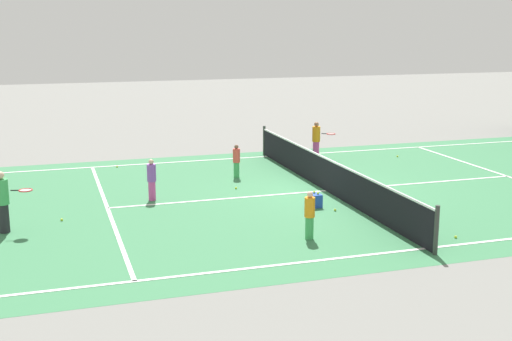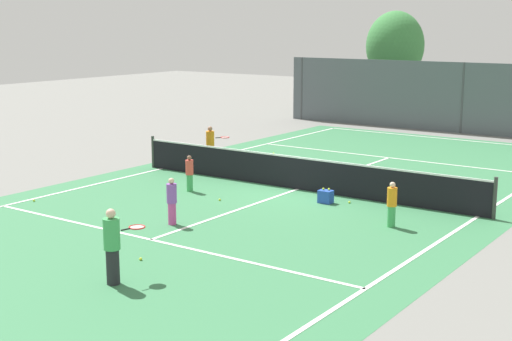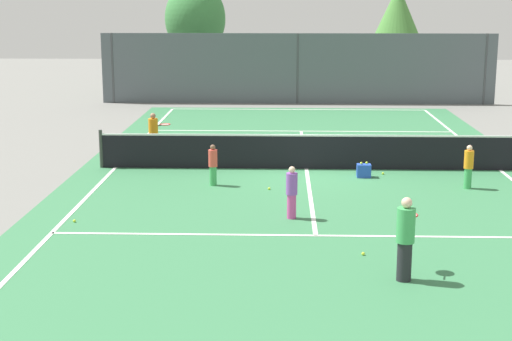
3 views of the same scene
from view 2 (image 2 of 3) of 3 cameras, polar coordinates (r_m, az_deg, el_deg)
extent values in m
plane|color=slate|center=(22.00, 3.28, -1.48)|extent=(80.00, 80.00, 0.00)
cube|color=#387A4C|center=(22.00, 3.28, -1.48)|extent=(13.00, 25.00, 0.00)
cube|color=white|center=(25.27, -7.36, 0.15)|extent=(0.10, 24.00, 0.01)
cube|color=white|center=(19.74, 16.97, -3.46)|extent=(0.10, 24.00, 0.01)
cube|color=white|center=(32.64, 14.52, 2.43)|extent=(11.00, 0.10, 0.01)
cube|color=white|center=(17.08, -8.22, -5.38)|extent=(11.00, 0.10, 0.01)
cube|color=white|center=(27.53, 10.35, 0.99)|extent=(11.00, 0.10, 0.01)
cube|color=white|center=(22.00, 3.28, -1.46)|extent=(0.10, 12.80, 0.01)
cylinder|color=#333833|center=(25.44, -8.06, 1.45)|extent=(0.10, 0.10, 1.10)
cylinder|color=#333833|center=(19.50, 18.18, -2.07)|extent=(0.10, 0.10, 1.10)
cube|color=black|center=(21.90, 3.29, -0.27)|extent=(11.80, 0.03, 0.95)
cube|color=white|center=(21.80, 3.31, 1.02)|extent=(11.80, 0.04, 0.05)
cube|color=#515B60|center=(34.31, 15.85, 5.47)|extent=(18.00, 0.06, 3.20)
cylinder|color=#3F4447|center=(37.97, 3.62, 6.42)|extent=(0.12, 0.12, 3.20)
cylinder|color=#3F4447|center=(34.31, 15.85, 5.47)|extent=(0.12, 0.12, 3.20)
cylinder|color=brown|center=(39.61, 10.68, 5.86)|extent=(0.29, 0.29, 2.39)
ellipsoid|color=#3D8442|center=(39.46, 10.82, 9.55)|extent=(3.02, 3.09, 3.63)
cylinder|color=#D14799|center=(25.85, -3.59, 1.18)|extent=(0.23, 0.23, 0.63)
cylinder|color=orange|center=(25.75, -3.61, 2.48)|extent=(0.29, 0.29, 0.55)
sphere|color=#A37556|center=(25.69, -3.62, 3.28)|extent=(0.17, 0.17, 0.17)
cylinder|color=black|center=(25.83, -2.98, 2.58)|extent=(0.14, 0.18, 0.03)
torus|color=red|center=(25.91, -2.46, 2.61)|extent=(0.46, 0.46, 0.03)
cylinder|color=silver|center=(25.91, -2.46, 2.61)|extent=(0.38, 0.38, 0.00)
cylinder|color=#232328|center=(14.31, -11.13, -7.39)|extent=(0.25, 0.25, 0.70)
cylinder|color=#3FA559|center=(14.12, -11.23, -4.89)|extent=(0.32, 0.32, 0.61)
sphere|color=beige|center=(14.01, -11.30, -3.32)|extent=(0.19, 0.19, 0.19)
cylinder|color=black|center=(14.25, -10.15, -4.56)|extent=(0.08, 0.20, 0.03)
torus|color=red|center=(14.38, -9.29, -4.39)|extent=(0.40, 0.40, 0.03)
cylinder|color=silver|center=(14.38, -9.29, -4.39)|extent=(0.34, 0.34, 0.00)
cylinder|color=#3FA559|center=(21.76, -5.20, -0.98)|extent=(0.19, 0.19, 0.51)
cylinder|color=#E54C3F|center=(21.66, -5.23, 0.25)|extent=(0.23, 0.23, 0.44)
sphere|color=brown|center=(21.61, -5.24, 1.00)|extent=(0.14, 0.14, 0.14)
cylinder|color=#D14799|center=(18.24, -6.58, -3.37)|extent=(0.20, 0.20, 0.55)
cylinder|color=purple|center=(18.11, -6.62, -1.79)|extent=(0.25, 0.25, 0.48)
sphere|color=beige|center=(18.04, -6.64, -0.81)|extent=(0.15, 0.15, 0.15)
cylinder|color=#3FA559|center=(18.20, 10.54, -3.56)|extent=(0.19, 0.19, 0.53)
cylinder|color=orange|center=(18.08, 10.60, -2.04)|extent=(0.24, 0.24, 0.46)
sphere|color=beige|center=(18.01, 10.63, -1.11)|extent=(0.14, 0.14, 0.14)
cube|color=blue|center=(20.37, 5.47, -2.05)|extent=(0.38, 0.29, 0.36)
sphere|color=#CCE533|center=(20.36, 5.30, -1.44)|extent=(0.07, 0.07, 0.07)
sphere|color=#CCE533|center=(20.32, 5.72, -1.47)|extent=(0.07, 0.07, 0.07)
sphere|color=#CCE533|center=(15.67, -9.01, -6.85)|extent=(0.07, 0.07, 0.07)
sphere|color=#CCE533|center=(21.38, -16.98, -2.26)|extent=(0.07, 0.07, 0.07)
sphere|color=#CCE533|center=(20.43, 7.32, -2.48)|extent=(0.07, 0.07, 0.07)
sphere|color=#CCE533|center=(20.86, 16.78, -2.59)|extent=(0.07, 0.07, 0.07)
sphere|color=#CCE533|center=(20.57, -2.85, -2.30)|extent=(0.07, 0.07, 0.07)
sphere|color=#CCE533|center=(27.87, 1.39, 1.36)|extent=(0.07, 0.07, 0.07)
camera|label=1|loc=(12.27, 67.91, 4.28)|focal=47.17mm
camera|label=3|loc=(12.58, -71.88, 3.17)|focal=54.84mm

